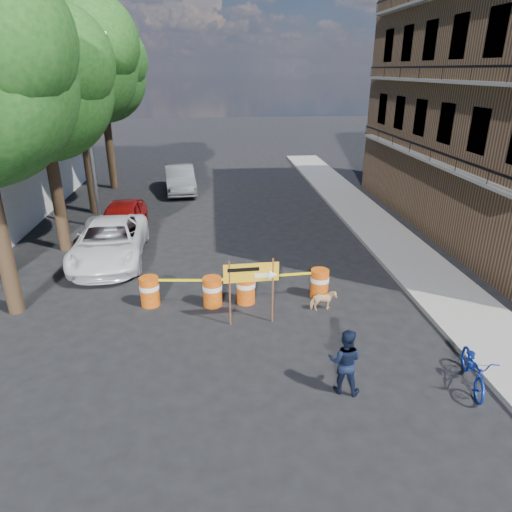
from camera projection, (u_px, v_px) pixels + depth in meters
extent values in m
plane|color=black|center=(255.00, 336.00, 12.12)|extent=(120.00, 120.00, 0.00)
cube|color=gray|center=(395.00, 245.00, 18.17)|extent=(2.40, 40.00, 0.15)
cylinder|color=#332316|center=(56.00, 190.00, 17.06)|extent=(0.44, 0.44, 4.76)
sphere|color=#164714|center=(39.00, 89.00, 15.70)|extent=(5.00, 5.00, 5.00)
sphere|color=#164714|center=(57.00, 62.00, 15.00)|extent=(3.75, 3.75, 3.75)
sphere|color=#164714|center=(27.00, 108.00, 16.47)|extent=(3.50, 3.50, 3.50)
cylinder|color=#332316|center=(88.00, 158.00, 21.55)|extent=(0.44, 0.44, 5.32)
sphere|color=#164714|center=(75.00, 67.00, 20.04)|extent=(5.40, 5.40, 5.40)
sphere|color=#164714|center=(91.00, 43.00, 19.27)|extent=(4.05, 4.05, 4.05)
sphere|color=#164714|center=(64.00, 85.00, 20.88)|extent=(3.78, 3.78, 3.78)
cylinder|color=#332316|center=(110.00, 146.00, 26.23)|extent=(0.44, 0.44, 4.93)
sphere|color=#164714|center=(101.00, 77.00, 24.83)|extent=(4.80, 4.80, 4.80)
sphere|color=#164714|center=(113.00, 60.00, 24.13)|extent=(3.60, 3.60, 3.60)
sphere|color=#164714|center=(92.00, 91.00, 25.59)|extent=(3.36, 3.36, 3.36)
cylinder|color=gray|center=(89.00, 136.00, 18.81)|extent=(0.16, 0.16, 8.00)
cylinder|color=gray|center=(88.00, 31.00, 17.38)|extent=(1.00, 0.12, 0.12)
cube|color=silver|center=(101.00, 33.00, 17.44)|extent=(0.35, 0.18, 0.12)
cylinder|color=red|center=(150.00, 291.00, 13.54)|extent=(0.56, 0.56, 0.90)
cylinder|color=white|center=(149.00, 287.00, 13.48)|extent=(0.58, 0.58, 0.14)
cylinder|color=red|center=(212.00, 292.00, 13.53)|extent=(0.56, 0.56, 0.90)
cylinder|color=white|center=(212.00, 287.00, 13.47)|extent=(0.58, 0.58, 0.14)
cylinder|color=red|center=(246.00, 289.00, 13.70)|extent=(0.56, 0.56, 0.90)
cylinder|color=white|center=(246.00, 284.00, 13.64)|extent=(0.58, 0.58, 0.14)
cylinder|color=red|center=(319.00, 283.00, 14.05)|extent=(0.56, 0.56, 0.90)
cylinder|color=white|center=(320.00, 279.00, 13.99)|extent=(0.58, 0.58, 0.14)
cylinder|color=#592D19|center=(230.00, 294.00, 12.28)|extent=(0.05, 0.05, 1.92)
cylinder|color=#592D19|center=(273.00, 291.00, 12.44)|extent=(0.05, 0.05, 1.92)
cube|color=gold|center=(251.00, 273.00, 12.14)|extent=(1.49, 0.11, 0.53)
cube|color=white|center=(262.00, 276.00, 12.20)|extent=(0.43, 0.03, 0.13)
cone|color=white|center=(273.00, 275.00, 12.24)|extent=(0.25, 0.29, 0.28)
cube|color=black|center=(243.00, 270.00, 12.05)|extent=(0.85, 0.06, 0.11)
imported|color=black|center=(345.00, 361.00, 9.78)|extent=(0.89, 0.80, 1.51)
imported|color=#122E99|center=(478.00, 352.00, 9.90)|extent=(0.84, 1.06, 1.76)
imported|color=#E8BC85|center=(323.00, 301.00, 13.29)|extent=(0.77, 0.41, 0.63)
imported|color=white|center=(110.00, 242.00, 16.66)|extent=(2.67, 5.36, 1.46)
imported|color=#A00E0D|center=(122.00, 220.00, 19.04)|extent=(1.77, 4.35, 1.48)
imported|color=#9FA2A6|center=(180.00, 179.00, 26.12)|extent=(2.07, 4.66, 1.49)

